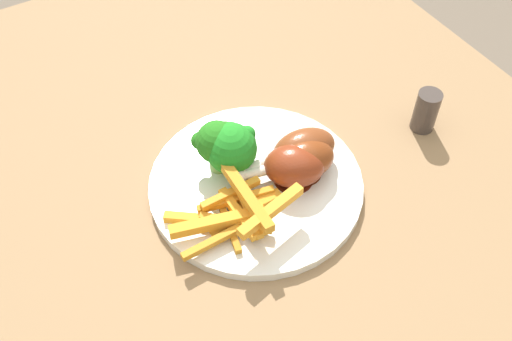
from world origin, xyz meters
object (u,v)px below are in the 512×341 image
dining_table (289,255)px  chicken_drumstick_far (300,161)px  chicken_drumstick_near (300,151)px  dinner_plate (256,185)px  chicken_drumstick_extra (291,166)px  broccoli_floret_front (217,143)px  carrot_fries_pile (237,212)px  broccoli_floret_middle (231,148)px  pepper_shaker (426,111)px

dining_table → chicken_drumstick_far: chicken_drumstick_far is taller
chicken_drumstick_far → chicken_drumstick_near: bearing=147.2°
dinner_plate → chicken_drumstick_near: bearing=87.5°
chicken_drumstick_near → chicken_drumstick_extra: size_ratio=1.15×
broccoli_floret_front → carrot_fries_pile: 0.08m
broccoli_floret_middle → carrot_fries_pile: size_ratio=0.49×
dining_table → carrot_fries_pile: carrot_fries_pile is taller
broccoli_floret_front → chicken_drumstick_far: 0.10m
broccoli_floret_front → chicken_drumstick_near: broccoli_floret_front is taller
chicken_drumstick_extra → carrot_fries_pile: bearing=-76.6°
carrot_fries_pile → pepper_shaker: same height
dinner_plate → broccoli_floret_front: size_ratio=3.62×
dining_table → chicken_drumstick_extra: 0.14m
dining_table → pepper_shaker: pepper_shaker is taller
carrot_fries_pile → chicken_drumstick_near: bearing=108.1°
chicken_drumstick_far → broccoli_floret_front: bearing=-127.5°
carrot_fries_pile → broccoli_floret_middle: bearing=155.6°
dining_table → broccoli_floret_middle: bearing=-151.7°
dining_table → broccoli_floret_middle: (-0.07, -0.04, 0.16)m
dinner_plate → dining_table: bearing=27.1°
broccoli_floret_middle → pepper_shaker: broccoli_floret_middle is taller
dinner_plate → pepper_shaker: size_ratio=4.40×
dinner_plate → chicken_drumstick_far: 0.06m
dining_table → broccoli_floret_front: 0.19m
dining_table → chicken_drumstick_far: (-0.03, 0.03, 0.14)m
dinner_plate → carrot_fries_pile: carrot_fries_pile is taller
dining_table → carrot_fries_pile: bearing=-97.1°
carrot_fries_pile → chicken_drumstick_extra: 0.08m
dinner_plate → chicken_drumstick_extra: chicken_drumstick_extra is taller
chicken_drumstick_far → dining_table: bearing=-42.4°
broccoli_floret_front → broccoli_floret_middle: bearing=34.7°
chicken_drumstick_far → chicken_drumstick_extra: bearing=-85.2°
dining_table → chicken_drumstick_near: (-0.04, 0.04, 0.14)m
broccoli_floret_front → dining_table: bearing=29.4°
broccoli_floret_middle → chicken_drumstick_far: size_ratio=0.55×
broccoli_floret_front → dinner_plate: bearing=31.6°
dining_table → broccoli_floret_front: size_ratio=16.01×
chicken_drumstick_far → chicken_drumstick_extra: (0.00, -0.01, 0.00)m
chicken_drumstick_far → pepper_shaker: 0.18m
broccoli_floret_middle → chicken_drumstick_far: bearing=56.2°
chicken_drumstick_near → pepper_shaker: (0.02, 0.17, -0.01)m
dining_table → chicken_drumstick_far: 0.14m
dining_table → chicken_drumstick_far: size_ratio=8.73×
chicken_drumstick_near → pepper_shaker: bearing=83.4°
dinner_plate → chicken_drumstick_far: bearing=72.3°
dining_table → chicken_drumstick_extra: size_ratio=9.78×
chicken_drumstick_far → carrot_fries_pile: bearing=-77.8°
dining_table → carrot_fries_pile: size_ratio=7.69×
chicken_drumstick_far → chicken_drumstick_extra: size_ratio=1.12×
dining_table → dinner_plate: 0.12m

